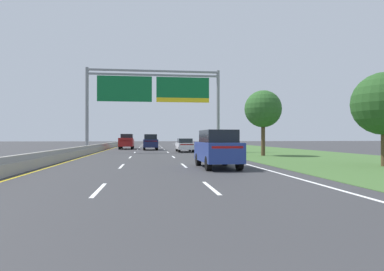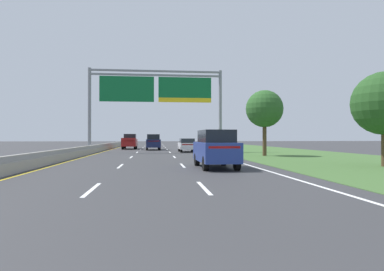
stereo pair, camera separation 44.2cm
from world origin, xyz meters
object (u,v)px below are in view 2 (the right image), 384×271
object	(u,v)px
pickup_truck_red	(130,142)
car_white_right_lane_sedan	(187,145)
roadside_tree_mid	(264,109)
car_navy_centre_lane_suv	(153,142)
overhead_sign_gantry	(156,93)
car_blue_right_lane_suv	(215,148)

from	to	relation	value
pickup_truck_red	car_white_right_lane_sedan	distance (m)	12.99
car_white_right_lane_sedan	roadside_tree_mid	xyz separation A→B (m)	(6.29, -9.30, 3.49)
car_white_right_lane_sedan	roadside_tree_mid	world-z (taller)	roadside_tree_mid
car_white_right_lane_sedan	roadside_tree_mid	bearing A→B (deg)	-146.52
car_white_right_lane_sedan	car_navy_centre_lane_suv	size ratio (longest dim) A/B	0.93
car_navy_centre_lane_suv	roadside_tree_mid	size ratio (longest dim) A/B	0.79
pickup_truck_red	roadside_tree_mid	distance (m)	24.43
car_navy_centre_lane_suv	roadside_tree_mid	distance (m)	19.19
overhead_sign_gantry	car_blue_right_lane_suv	size ratio (longest dim) A/B	3.18
roadside_tree_mid	car_white_right_lane_sedan	bearing A→B (deg)	124.07
pickup_truck_red	roadside_tree_mid	bearing A→B (deg)	-145.96
overhead_sign_gantry	roadside_tree_mid	size ratio (longest dim) A/B	2.49
overhead_sign_gantry	car_blue_right_lane_suv	distance (m)	20.60
pickup_truck_red	car_navy_centre_lane_suv	size ratio (longest dim) A/B	1.14
overhead_sign_gantry	roadside_tree_mid	distance (m)	13.02
overhead_sign_gantry	car_white_right_lane_sedan	distance (m)	6.98
car_white_right_lane_sedan	car_navy_centre_lane_suv	world-z (taller)	car_navy_centre_lane_suv
car_blue_right_lane_suv	overhead_sign_gantry	bearing A→B (deg)	8.54
car_navy_centre_lane_suv	roadside_tree_mid	xyz separation A→B (m)	(10.27, -15.89, 3.21)
car_blue_right_lane_suv	car_navy_centre_lane_suv	distance (m)	27.55
pickup_truck_red	roadside_tree_mid	size ratio (longest dim) A/B	0.90
car_blue_right_lane_suv	car_navy_centre_lane_suv	bearing A→B (deg)	6.72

